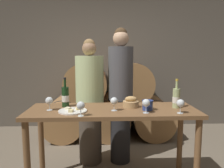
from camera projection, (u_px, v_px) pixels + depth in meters
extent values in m
cube|color=#60594F|center=(108.00, 48.00, 4.39)|extent=(10.00, 0.12, 3.20)
cylinder|color=#9E7042|center=(66.00, 116.00, 3.94)|extent=(0.70, 0.95, 0.70)
cylinder|color=#2D2D33|center=(63.00, 122.00, 3.64)|extent=(0.71, 0.02, 0.71)
cylinder|color=#2D2D33|center=(68.00, 112.00, 4.24)|extent=(0.71, 0.02, 0.71)
cylinder|color=#9E7042|center=(109.00, 116.00, 3.98)|extent=(0.70, 0.95, 0.70)
cylinder|color=#2D2D33|center=(109.00, 121.00, 3.68)|extent=(0.71, 0.02, 0.71)
cylinder|color=#2D2D33|center=(108.00, 112.00, 4.28)|extent=(0.71, 0.02, 0.71)
cylinder|color=#9E7042|center=(151.00, 115.00, 4.01)|extent=(0.70, 0.95, 0.70)
cylinder|color=#2D2D33|center=(154.00, 120.00, 3.71)|extent=(0.71, 0.02, 0.71)
cylinder|color=#2D2D33|center=(147.00, 111.00, 4.31)|extent=(0.71, 0.02, 0.71)
cylinder|color=#9E7042|center=(87.00, 82.00, 3.88)|extent=(0.70, 0.95, 0.70)
cylinder|color=#2D2D33|center=(85.00, 84.00, 3.58)|extent=(0.71, 0.02, 0.71)
cylinder|color=#2D2D33|center=(88.00, 80.00, 4.17)|extent=(0.71, 0.02, 0.71)
cylinder|color=#9E7042|center=(130.00, 82.00, 3.91)|extent=(0.70, 0.95, 0.70)
cylinder|color=#2D2D33|center=(132.00, 84.00, 3.61)|extent=(0.71, 0.02, 0.71)
cylinder|color=#2D2D33|center=(128.00, 80.00, 4.21)|extent=(0.71, 0.02, 0.71)
cylinder|color=brown|center=(27.00, 163.00, 2.11)|extent=(0.06, 0.06, 0.85)
cylinder|color=brown|center=(197.00, 160.00, 2.18)|extent=(0.06, 0.06, 0.85)
cylinder|color=brown|center=(41.00, 143.00, 2.59)|extent=(0.06, 0.06, 0.85)
cylinder|color=brown|center=(180.00, 140.00, 2.66)|extent=(0.06, 0.06, 0.85)
cube|color=brown|center=(112.00, 111.00, 2.32)|extent=(1.79, 0.61, 0.04)
cylinder|color=#4C4238|center=(90.00, 133.00, 2.96)|extent=(0.30, 0.30, 0.81)
cylinder|color=beige|center=(90.00, 80.00, 2.86)|extent=(0.37, 0.37, 0.64)
sphere|color=#997051|center=(89.00, 49.00, 2.81)|extent=(0.18, 0.18, 0.18)
sphere|color=olive|center=(89.00, 45.00, 2.81)|extent=(0.15, 0.15, 0.15)
cylinder|color=#232326|center=(120.00, 130.00, 2.98)|extent=(0.27, 0.27, 0.87)
cylinder|color=#4C4C51|center=(121.00, 73.00, 2.87)|extent=(0.33, 0.33, 0.69)
sphere|color=tan|center=(121.00, 39.00, 2.81)|extent=(0.21, 0.21, 0.21)
sphere|color=#47331E|center=(121.00, 34.00, 2.81)|extent=(0.17, 0.17, 0.17)
cylinder|color=#193819|center=(65.00, 97.00, 2.41)|extent=(0.08, 0.08, 0.22)
cylinder|color=#193819|center=(65.00, 83.00, 2.38)|extent=(0.03, 0.03, 0.08)
cylinder|color=black|center=(65.00, 78.00, 2.38)|extent=(0.03, 0.03, 0.02)
cylinder|color=white|center=(65.00, 98.00, 2.41)|extent=(0.08, 0.08, 0.07)
cylinder|color=#ADBC7F|center=(176.00, 98.00, 2.36)|extent=(0.08, 0.08, 0.21)
cylinder|color=#ADBC7F|center=(177.00, 85.00, 2.34)|extent=(0.03, 0.03, 0.08)
cylinder|color=gold|center=(177.00, 80.00, 2.33)|extent=(0.03, 0.03, 0.02)
cylinder|color=white|center=(176.00, 100.00, 2.36)|extent=(0.08, 0.08, 0.07)
cylinder|color=navy|center=(148.00, 105.00, 2.26)|extent=(0.11, 0.11, 0.10)
cylinder|color=navy|center=(148.00, 101.00, 2.25)|extent=(0.12, 0.12, 0.01)
cylinder|color=tan|center=(131.00, 104.00, 2.39)|extent=(0.17, 0.17, 0.07)
ellipsoid|color=tan|center=(131.00, 99.00, 2.39)|extent=(0.13, 0.08, 0.06)
cylinder|color=white|center=(73.00, 111.00, 2.21)|extent=(0.29, 0.29, 0.01)
cube|color=#E0CC7F|center=(79.00, 108.00, 2.23)|extent=(0.07, 0.06, 0.02)
cube|color=beige|center=(68.00, 108.00, 2.24)|extent=(0.07, 0.07, 0.02)
cube|color=beige|center=(71.00, 111.00, 2.14)|extent=(0.05, 0.06, 0.02)
cylinder|color=white|center=(50.00, 110.00, 2.26)|extent=(0.06, 0.06, 0.00)
cylinder|color=white|center=(49.00, 107.00, 2.26)|extent=(0.01, 0.01, 0.07)
sphere|color=white|center=(49.00, 101.00, 2.25)|extent=(0.08, 0.08, 0.08)
cylinder|color=white|center=(81.00, 116.00, 2.05)|extent=(0.06, 0.06, 0.00)
cylinder|color=white|center=(81.00, 112.00, 2.04)|extent=(0.01, 0.01, 0.07)
sphere|color=white|center=(81.00, 105.00, 2.03)|extent=(0.08, 0.08, 0.08)
cylinder|color=white|center=(114.00, 110.00, 2.25)|extent=(0.06, 0.06, 0.00)
cylinder|color=white|center=(114.00, 107.00, 2.24)|extent=(0.01, 0.01, 0.07)
sphere|color=white|center=(114.00, 101.00, 2.23)|extent=(0.08, 0.08, 0.08)
cylinder|color=white|center=(146.00, 113.00, 2.16)|extent=(0.06, 0.06, 0.00)
cylinder|color=white|center=(146.00, 109.00, 2.15)|extent=(0.01, 0.01, 0.07)
sphere|color=white|center=(146.00, 103.00, 2.14)|extent=(0.08, 0.08, 0.08)
cylinder|color=white|center=(180.00, 113.00, 2.15)|extent=(0.06, 0.06, 0.00)
cylinder|color=white|center=(180.00, 110.00, 2.14)|extent=(0.01, 0.01, 0.07)
sphere|color=white|center=(181.00, 103.00, 2.13)|extent=(0.08, 0.08, 0.08)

